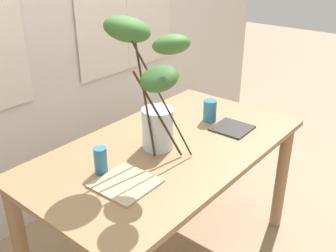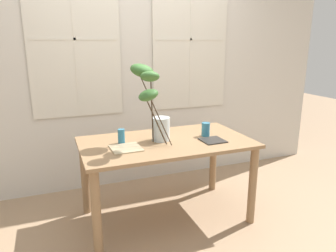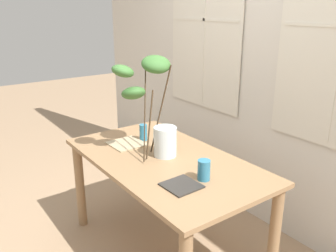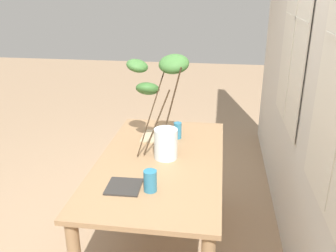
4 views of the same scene
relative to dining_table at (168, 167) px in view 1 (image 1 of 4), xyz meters
The scene contains 6 objects.
dining_table is the anchor object (origin of this frame).
vase_with_branches 0.50m from the dining_table, behind, with size 0.37×0.49×0.71m.
drinking_glass_blue_left 0.44m from the dining_table, 169.39° to the left, with size 0.06×0.06×0.13m, color teal.
drinking_glass_blue_right 0.44m from the dining_table, ahead, with size 0.08×0.08×0.13m, color teal.
plate_square_left 0.42m from the dining_table, 168.27° to the right, with size 0.25×0.25×0.01m, color tan.
plate_square_right 0.44m from the dining_table, 21.56° to the right, with size 0.20×0.20×0.01m, color #2D2B28.
Camera 1 is at (-1.38, -1.13, 1.74)m, focal length 41.65 mm.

